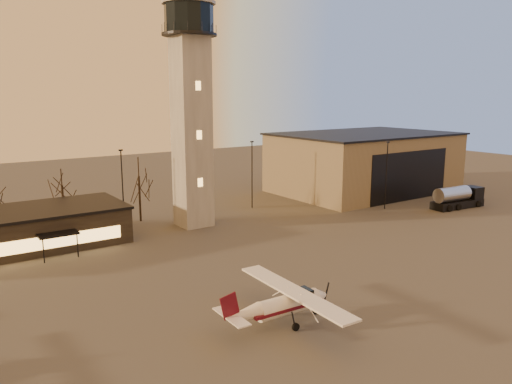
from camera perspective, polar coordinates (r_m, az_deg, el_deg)
ground at (r=43.58m, az=11.97°, el=-12.09°), size 220.00×220.00×0.00m
control_tower at (r=64.35m, az=-7.45°, el=10.45°), size 6.80×6.80×32.60m
hangar at (r=90.40m, az=12.26°, el=3.37°), size 30.60×20.60×10.30m
terminal at (r=61.46m, az=-26.58°, el=-4.04°), size 25.40×12.20×4.30m
light_poles at (r=66.49m, az=-7.22°, el=1.01°), size 58.50×12.25×10.14m
tree_row at (r=69.09m, az=-20.94°, el=1.19°), size 37.20×9.20×8.80m
cessna_front at (r=38.74m, az=3.87°, el=-12.98°), size 10.02×12.66×3.49m
fuel_truck at (r=81.55m, az=22.03°, el=-0.77°), size 9.21×3.72×3.33m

